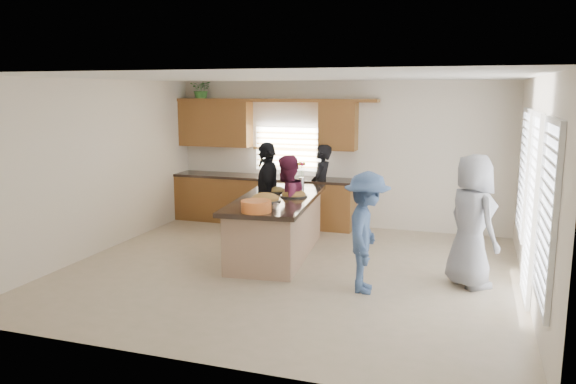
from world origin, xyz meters
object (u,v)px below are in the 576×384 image
(woman_left_front, at_px, (267,194))
(woman_right_back, at_px, (366,232))
(woman_left_back, at_px, (321,187))
(island, at_px, (277,228))
(salad_bowl, at_px, (256,206))
(woman_left_mid, at_px, (286,205))
(woman_right_front, at_px, (472,221))

(woman_left_front, xyz_separation_m, woman_right_back, (2.01, -1.68, -0.09))
(woman_left_back, xyz_separation_m, woman_left_front, (-0.56, -1.41, 0.08))
(woman_right_back, bearing_deg, woman_left_back, 19.31)
(island, distance_m, woman_left_back, 1.95)
(salad_bowl, height_order, woman_left_mid, woman_left_mid)
(woman_left_mid, distance_m, woman_left_front, 0.57)
(island, relative_size, woman_left_back, 1.73)
(salad_bowl, distance_m, woman_right_front, 2.92)
(woman_right_back, relative_size, woman_right_front, 0.89)
(woman_left_back, bearing_deg, woman_right_back, 27.93)
(woman_left_back, height_order, woman_right_front, woman_right_front)
(woman_left_back, xyz_separation_m, woman_left_mid, (-0.11, -1.75, -0.01))
(woman_right_front, bearing_deg, woman_left_back, 12.76)
(island, height_order, woman_right_front, woman_right_front)
(woman_left_back, distance_m, woman_right_back, 3.42)
(woman_left_back, xyz_separation_m, woman_right_back, (1.44, -3.10, -0.01))
(island, height_order, woman_left_mid, woman_left_mid)
(island, height_order, woman_left_back, woman_left_back)
(woman_left_mid, height_order, woman_right_back, woman_left_mid)
(salad_bowl, height_order, woman_right_back, woman_right_back)
(woman_left_mid, bearing_deg, salad_bowl, 19.62)
(woman_left_mid, bearing_deg, woman_right_front, 96.21)
(woman_right_back, bearing_deg, island, 48.78)
(woman_left_mid, xyz_separation_m, woman_left_front, (-0.45, 0.33, 0.09))
(salad_bowl, relative_size, woman_left_back, 0.26)
(woman_left_front, height_order, woman_right_back, woman_left_front)
(island, height_order, woman_left_front, woman_left_front)
(island, relative_size, woman_left_mid, 1.75)
(woman_left_back, height_order, woman_left_front, woman_left_front)
(salad_bowl, bearing_deg, woman_left_mid, 89.58)
(woman_right_back, xyz_separation_m, woman_right_front, (1.29, 0.65, 0.10))
(woman_left_mid, bearing_deg, woman_right_back, 69.07)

